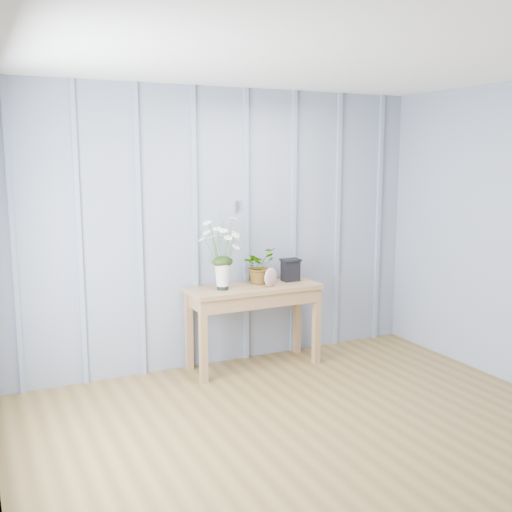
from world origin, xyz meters
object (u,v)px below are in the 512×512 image
sideboard (254,298)px  daisy_vase (222,244)px  carved_box (290,270)px  felt_disc_vessel (271,277)px

sideboard → daisy_vase: 0.60m
sideboard → carved_box: 0.46m
felt_disc_vessel → carved_box: carved_box is taller
carved_box → felt_disc_vessel: bearing=-153.7°
sideboard → felt_disc_vessel: bearing=-35.4°
sideboard → felt_disc_vessel: (0.13, -0.09, 0.20)m
daisy_vase → carved_box: daisy_vase is taller
daisy_vase → carved_box: 0.77m
felt_disc_vessel → daisy_vase: bearing=143.1°
sideboard → felt_disc_vessel: size_ratio=7.01×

